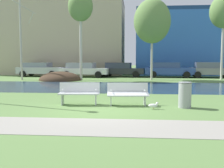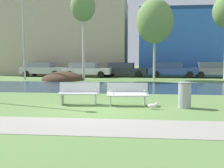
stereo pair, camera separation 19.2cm
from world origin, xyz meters
name	(u,v)px [view 2 (the right image)]	position (x,y,z in m)	size (l,w,h in m)	color
ground_plane	(120,84)	(0.00, 10.00, 0.00)	(120.00, 120.00, 0.00)	#5B7F42
paved_path_strip	(86,126)	(0.00, -2.34, 0.01)	(60.00, 1.87, 0.01)	gray
river_band	(118,87)	(0.00, 8.11, 0.00)	(80.00, 7.03, 0.01)	#284256
soil_mound	(63,80)	(-5.16, 13.21, 0.00)	(3.57, 3.46, 1.50)	#423021
bench_left	(79,93)	(-0.97, 1.09, 0.47)	(1.64, 0.71, 0.87)	silver
bench_right	(128,93)	(0.95, 1.09, 0.47)	(1.64, 0.71, 0.87)	silver
trash_bin	(185,95)	(3.07, 0.74, 0.50)	(0.49, 0.49, 0.96)	#999B9E
seagull	(153,106)	(1.90, 0.38, 0.13)	(0.40, 0.15, 0.25)	white
birch_far_left	(24,29)	(-8.56, 13.35, 4.35)	(1.58, 2.74, 8.55)	#BCB7A8
birch_left	(83,7)	(-3.40, 13.52, 6.14)	(2.09, 2.09, 7.97)	beige
birch_center_left	(155,21)	(2.65, 14.38, 5.03)	(3.15, 3.15, 6.93)	#BCB7A8
parked_van_nearest_silver	(43,69)	(-8.55, 17.80, 0.77)	(4.85, 2.36, 1.45)	#B2B5BC
parked_sedan_second_white	(87,69)	(-3.89, 17.31, 0.77)	(4.93, 2.44, 1.45)	silver
parked_hatch_third_dark	(124,69)	(-0.22, 17.99, 0.76)	(4.62, 2.25, 1.45)	#282B30
parked_wagon_fourth_blue	(172,69)	(4.52, 17.70, 0.78)	(4.88, 2.32, 1.48)	#2D4793
parked_suv_fifth_grey	(214,70)	(8.47, 17.39, 0.79)	(4.38, 2.30, 1.50)	slate
building_beige_block	(58,38)	(-8.71, 23.74, 4.38)	(16.94, 8.35, 8.76)	#BCAD8E
building_blue_store	(205,43)	(9.07, 23.95, 3.70)	(15.54, 7.83, 7.40)	#3870C6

